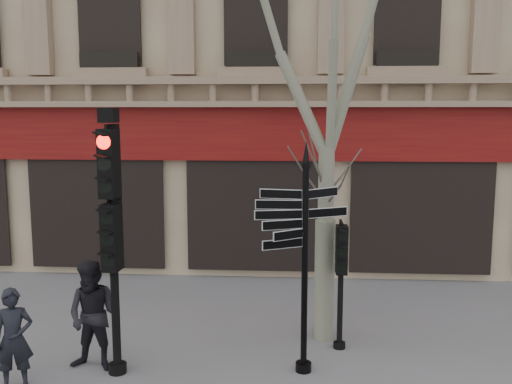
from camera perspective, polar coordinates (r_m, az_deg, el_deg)
ground at (r=9.86m, az=-2.03°, el=-16.77°), size 80.00×80.00×0.00m
fingerpost at (r=8.85m, az=4.95°, el=-2.75°), size 1.91×1.91×3.70m
traffic_signal_main at (r=9.01m, az=-14.22°, el=-1.72°), size 0.49×0.37×4.19m
traffic_signal_secondary at (r=10.02m, az=8.50°, el=-7.04°), size 0.38×0.27×2.21m
plane_tree at (r=10.24m, az=7.35°, el=18.51°), size 3.22×3.22×8.55m
pedestrian_a at (r=9.49m, az=-23.08°, el=-13.39°), size 0.65×0.53×1.55m
pedestrian_b at (r=9.69m, az=-15.94°, el=-11.83°), size 0.95×0.79×1.78m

